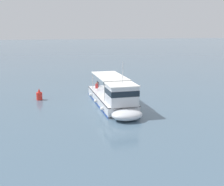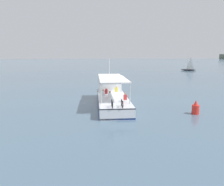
% 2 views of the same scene
% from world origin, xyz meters
% --- Properties ---
extents(ground_plane, '(400.00, 400.00, 0.00)m').
position_xyz_m(ground_plane, '(0.00, 0.00, 0.00)').
color(ground_plane, slate).
extents(ferry_main, '(12.90, 3.68, 5.32)m').
position_xyz_m(ferry_main, '(0.45, 0.15, 1.02)').
color(ferry_main, silver).
rests_on(ferry_main, ground).
extents(sailboat_off_stern, '(3.40, 4.92, 5.40)m').
position_xyz_m(sailboat_off_stern, '(-46.62, 29.80, 0.54)').
color(sailboat_off_stern, '#232328').
rests_on(sailboat_off_stern, ground).
extents(channel_buoy, '(0.70, 0.70, 1.40)m').
position_xyz_m(channel_buoy, '(5.91, 8.05, 0.57)').
color(channel_buoy, red).
rests_on(channel_buoy, ground).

